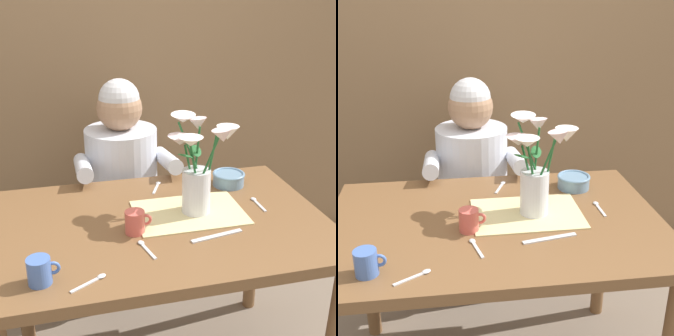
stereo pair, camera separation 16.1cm
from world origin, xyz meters
TOP-DOWN VIEW (x-y plane):
  - wood_panel_backdrop at (0.00, 1.05)m, footprint 4.00×0.10m
  - dining_table at (0.00, 0.00)m, footprint 1.20×0.80m
  - seated_person at (-0.04, 0.62)m, footprint 0.45×0.47m
  - striped_placemat at (0.12, 0.03)m, footprint 0.40×0.28m
  - flower_vase at (0.15, 0.03)m, footprint 0.28×0.25m
  - ceramic_bowl at (0.35, 0.23)m, footprint 0.14×0.14m
  - dinner_knife at (0.16, -0.15)m, footprint 0.19×0.05m
  - ceramic_mug at (-0.41, -0.27)m, footprint 0.09×0.07m
  - coffee_cup at (-0.10, -0.06)m, footprint 0.09×0.07m
  - spoon_0 at (-0.09, -0.16)m, footprint 0.04×0.12m
  - spoon_1 at (0.21, 0.27)m, footprint 0.04×0.12m
  - spoon_2 at (0.40, 0.05)m, footprint 0.02×0.12m
  - spoon_3 at (0.06, 0.29)m, footprint 0.06×0.11m
  - spoon_4 at (-0.26, -0.30)m, footprint 0.11×0.07m

SIDE VIEW (x-z plane):
  - seated_person at x=-0.04m, z-range 0.00..1.13m
  - dining_table at x=0.00m, z-range 0.27..1.01m
  - striped_placemat at x=0.12m, z-range 0.74..0.74m
  - dinner_knife at x=0.16m, z-range 0.74..0.74m
  - spoon_0 at x=-0.09m, z-range 0.74..0.75m
  - spoon_1 at x=0.21m, z-range 0.74..0.75m
  - spoon_2 at x=0.40m, z-range 0.74..0.75m
  - spoon_3 at x=0.06m, z-range 0.74..0.75m
  - spoon_4 at x=-0.26m, z-range 0.74..0.75m
  - ceramic_bowl at x=0.35m, z-range 0.74..0.80m
  - ceramic_mug at x=-0.41m, z-range 0.74..0.82m
  - coffee_cup at x=-0.10m, z-range 0.74..0.82m
  - flower_vase at x=0.15m, z-range 0.75..1.11m
  - wood_panel_backdrop at x=0.00m, z-range 0.00..2.50m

